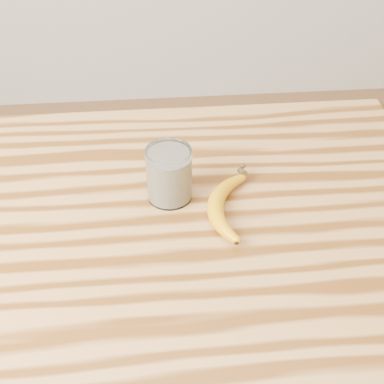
{
  "coord_description": "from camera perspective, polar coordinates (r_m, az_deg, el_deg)",
  "views": [
    {
      "loc": [
        0.02,
        -0.75,
        1.6
      ],
      "look_at": [
        0.09,
        0.04,
        0.93
      ],
      "focal_mm": 50.0,
      "sensor_mm": 36.0,
      "label": 1
    }
  ],
  "objects": [
    {
      "name": "table",
      "position": [
        1.12,
        -4.59,
        -7.69
      ],
      "size": [
        1.2,
        0.8,
        0.9
      ],
      "color": "#B88043",
      "rests_on": "ground"
    },
    {
      "name": "banana",
      "position": [
        1.03,
        2.47,
        -1.39
      ],
      "size": [
        0.15,
        0.28,
        0.03
      ],
      "primitive_type": null,
      "rotation": [
        0.0,
        0.0,
        -0.21
      ],
      "color": "orange",
      "rests_on": "table"
    },
    {
      "name": "smoothie_glass",
      "position": [
        1.04,
        -2.45,
        1.85
      ],
      "size": [
        0.09,
        0.09,
        0.11
      ],
      "color": "white",
      "rests_on": "table"
    }
  ]
}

